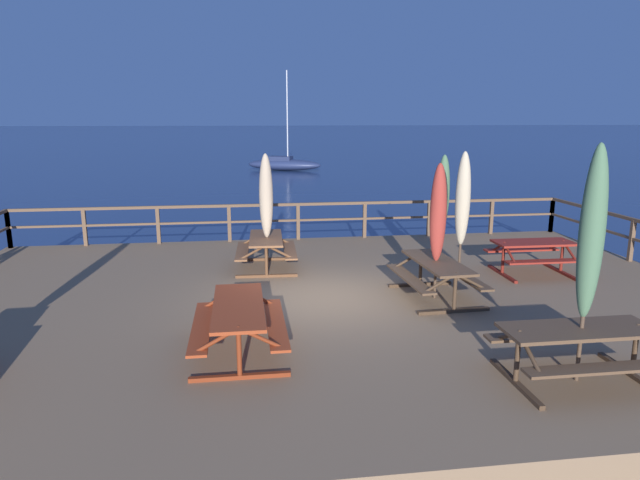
# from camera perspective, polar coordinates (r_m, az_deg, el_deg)

# --- Properties ---
(ground_plane) EXTENTS (600.00, 600.00, 0.00)m
(ground_plane) POSITION_cam_1_polar(r_m,az_deg,el_deg) (11.39, 0.60, -8.81)
(ground_plane) COLOR navy
(wooden_deck) EXTENTS (16.32, 11.36, 0.60)m
(wooden_deck) POSITION_cam_1_polar(r_m,az_deg,el_deg) (11.29, 0.60, -7.39)
(wooden_deck) COLOR #846647
(wooden_deck) RESTS_ON ground
(railing_waterside_far) EXTENTS (16.12, 0.10, 1.09)m
(railing_waterside_far) POSITION_cam_1_polar(r_m,az_deg,el_deg) (16.35, -2.27, 2.66)
(railing_waterside_far) COLOR brown
(railing_waterside_far) RESTS_ON wooden_deck
(picnic_table_mid_centre) EXTENTS (1.48, 1.95, 0.78)m
(picnic_table_mid_centre) POSITION_cam_1_polar(r_m,az_deg,el_deg) (13.26, -5.55, -0.57)
(picnic_table_mid_centre) COLOR brown
(picnic_table_mid_centre) RESTS_ON wooden_deck
(picnic_table_back_left) EXTENTS (2.08, 1.41, 0.78)m
(picnic_table_back_left) POSITION_cam_1_polar(r_m,az_deg,el_deg) (8.39, 24.95, -9.46)
(picnic_table_back_left) COLOR brown
(picnic_table_back_left) RESTS_ON wooden_deck
(picnic_table_mid_left) EXTENTS (1.41, 2.19, 0.78)m
(picnic_table_mid_left) POSITION_cam_1_polar(r_m,az_deg,el_deg) (8.60, -8.33, -7.83)
(picnic_table_mid_left) COLOR #993819
(picnic_table_mid_left) RESTS_ON wooden_deck
(picnic_table_front_left) EXTENTS (1.51, 2.16, 0.78)m
(picnic_table_front_left) POSITION_cam_1_polar(r_m,az_deg,el_deg) (11.25, 11.89, -3.12)
(picnic_table_front_left) COLOR brown
(picnic_table_front_left) RESTS_ON wooden_deck
(picnic_table_mid_right) EXTENTS (1.81, 1.43, 0.78)m
(picnic_table_mid_right) POSITION_cam_1_polar(r_m,az_deg,el_deg) (13.62, 21.02, -1.01)
(picnic_table_mid_right) COLOR maroon
(picnic_table_mid_right) RESTS_ON wooden_deck
(patio_umbrella_short_back) EXTENTS (0.32, 0.32, 2.73)m
(patio_umbrella_short_back) POSITION_cam_1_polar(r_m,az_deg,el_deg) (12.97, -5.55, 4.44)
(patio_umbrella_short_back) COLOR #4C3828
(patio_umbrella_short_back) RESTS_ON wooden_deck
(patio_umbrella_short_front) EXTENTS (0.32, 0.32, 3.23)m
(patio_umbrella_short_front) POSITION_cam_1_polar(r_m,az_deg,el_deg) (8.02, 26.09, 0.54)
(patio_umbrella_short_front) COLOR #4C3828
(patio_umbrella_short_front) RESTS_ON wooden_deck
(patio_umbrella_tall_mid_right) EXTENTS (0.32, 0.32, 2.64)m
(patio_umbrella_tall_mid_right) POSITION_cam_1_polar(r_m,az_deg,el_deg) (14.28, 12.51, 4.70)
(patio_umbrella_tall_mid_right) COLOR #4C3828
(patio_umbrella_tall_mid_right) RESTS_ON wooden_deck
(patio_umbrella_tall_back_left) EXTENTS (0.32, 0.32, 2.69)m
(patio_umbrella_tall_back_left) POSITION_cam_1_polar(r_m,az_deg,el_deg) (11.02, 12.02, 2.67)
(patio_umbrella_tall_back_left) COLOR #4C3828
(patio_umbrella_tall_back_left) RESTS_ON wooden_deck
(patio_umbrella_tall_back_right) EXTENTS (0.32, 0.32, 2.83)m
(patio_umbrella_tall_back_right) POSITION_cam_1_polar(r_m,az_deg,el_deg) (12.41, 14.43, 4.05)
(patio_umbrella_tall_back_right) COLOR #4C3828
(patio_umbrella_tall_back_right) RESTS_ON wooden_deck
(sailboat_distant) EXTENTS (6.20, 3.74, 7.72)m
(sailboat_distant) POSITION_cam_1_polar(r_m,az_deg,el_deg) (44.99, -3.71, 7.78)
(sailboat_distant) COLOR navy
(sailboat_distant) RESTS_ON ground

